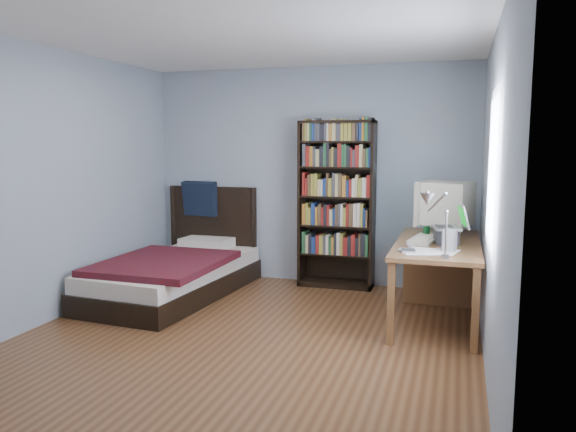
{
  "coord_description": "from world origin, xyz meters",
  "views": [
    {
      "loc": [
        1.68,
        -4.23,
        1.65
      ],
      "look_at": [
        0.07,
        0.98,
        0.92
      ],
      "focal_mm": 35.0,
      "sensor_mm": 36.0,
      "label": 1
    }
  ],
  "objects_px": {
    "desk": "(439,265)",
    "speaker": "(450,240)",
    "keyboard": "(424,240)",
    "bookshelf": "(337,204)",
    "desk_lamp": "(431,206)",
    "soda_can": "(426,232)",
    "crt_monitor": "(445,204)",
    "laptop": "(449,232)",
    "bed": "(177,271)"
  },
  "relations": [
    {
      "from": "crt_monitor",
      "to": "laptop",
      "type": "xyz_separation_m",
      "value": [
        0.05,
        -0.54,
        -0.2
      ]
    },
    {
      "from": "speaker",
      "to": "bed",
      "type": "height_order",
      "value": "bed"
    },
    {
      "from": "desk",
      "to": "speaker",
      "type": "xyz_separation_m",
      "value": [
        0.11,
        -0.9,
        0.41
      ]
    },
    {
      "from": "crt_monitor",
      "to": "desk_lamp",
      "type": "relative_size",
      "value": 1.04
    },
    {
      "from": "keyboard",
      "to": "soda_can",
      "type": "relative_size",
      "value": 4.34
    },
    {
      "from": "soda_can",
      "to": "bookshelf",
      "type": "xyz_separation_m",
      "value": [
        -1.03,
        0.68,
        0.16
      ]
    },
    {
      "from": "laptop",
      "to": "bookshelf",
      "type": "xyz_separation_m",
      "value": [
        -1.24,
        0.97,
        0.11
      ]
    },
    {
      "from": "desk_lamp",
      "to": "speaker",
      "type": "height_order",
      "value": "desk_lamp"
    },
    {
      "from": "speaker",
      "to": "soda_can",
      "type": "height_order",
      "value": "speaker"
    },
    {
      "from": "laptop",
      "to": "soda_can",
      "type": "distance_m",
      "value": 0.36
    },
    {
      "from": "crt_monitor",
      "to": "bookshelf",
      "type": "height_order",
      "value": "bookshelf"
    },
    {
      "from": "desk",
      "to": "desk_lamp",
      "type": "relative_size",
      "value": 2.99
    },
    {
      "from": "desk_lamp",
      "to": "soda_can",
      "type": "xyz_separation_m",
      "value": [
        -0.09,
        1.31,
        -0.4
      ]
    },
    {
      "from": "bed",
      "to": "soda_can",
      "type": "bearing_deg",
      "value": 2.94
    },
    {
      "from": "bookshelf",
      "to": "bed",
      "type": "height_order",
      "value": "bookshelf"
    },
    {
      "from": "desk",
      "to": "speaker",
      "type": "relative_size",
      "value": 8.57
    },
    {
      "from": "desk_lamp",
      "to": "bed",
      "type": "bearing_deg",
      "value": 156.48
    },
    {
      "from": "speaker",
      "to": "bookshelf",
      "type": "height_order",
      "value": "bookshelf"
    },
    {
      "from": "desk",
      "to": "keyboard",
      "type": "xyz_separation_m",
      "value": [
        -0.13,
        -0.47,
        0.33
      ]
    },
    {
      "from": "bookshelf",
      "to": "desk",
      "type": "bearing_deg",
      "value": -21.07
    },
    {
      "from": "keyboard",
      "to": "speaker",
      "type": "height_order",
      "value": "speaker"
    },
    {
      "from": "desk",
      "to": "speaker",
      "type": "bearing_deg",
      "value": -83.14
    },
    {
      "from": "speaker",
      "to": "soda_can",
      "type": "relative_size",
      "value": 1.72
    },
    {
      "from": "soda_can",
      "to": "bed",
      "type": "relative_size",
      "value": 0.05
    },
    {
      "from": "soda_can",
      "to": "laptop",
      "type": "bearing_deg",
      "value": -54.23
    },
    {
      "from": "soda_can",
      "to": "bookshelf",
      "type": "bearing_deg",
      "value": 146.7
    },
    {
      "from": "crt_monitor",
      "to": "bed",
      "type": "relative_size",
      "value": 0.26
    },
    {
      "from": "speaker",
      "to": "soda_can",
      "type": "xyz_separation_m",
      "value": [
        -0.23,
        0.67,
        -0.04
      ]
    },
    {
      "from": "desk_lamp",
      "to": "keyboard",
      "type": "distance_m",
      "value": 1.17
    },
    {
      "from": "speaker",
      "to": "bookshelf",
      "type": "bearing_deg",
      "value": 147.26
    },
    {
      "from": "soda_can",
      "to": "bookshelf",
      "type": "relative_size",
      "value": 0.06
    },
    {
      "from": "desk",
      "to": "laptop",
      "type": "xyz_separation_m",
      "value": [
        0.09,
        -0.52,
        0.41
      ]
    },
    {
      "from": "crt_monitor",
      "to": "keyboard",
      "type": "height_order",
      "value": "crt_monitor"
    },
    {
      "from": "crt_monitor",
      "to": "laptop",
      "type": "bearing_deg",
      "value": -84.39
    },
    {
      "from": "keyboard",
      "to": "bed",
      "type": "distance_m",
      "value": 2.66
    },
    {
      "from": "keyboard",
      "to": "bookshelf",
      "type": "relative_size",
      "value": 0.26
    },
    {
      "from": "desk",
      "to": "laptop",
      "type": "relative_size",
      "value": 4.63
    },
    {
      "from": "desk_lamp",
      "to": "bookshelf",
      "type": "xyz_separation_m",
      "value": [
        -1.12,
        1.99,
        -0.24
      ]
    },
    {
      "from": "laptop",
      "to": "desk_lamp",
      "type": "bearing_deg",
      "value": -96.49
    },
    {
      "from": "keyboard",
      "to": "bed",
      "type": "height_order",
      "value": "bed"
    },
    {
      "from": "desk",
      "to": "speaker",
      "type": "height_order",
      "value": "speaker"
    },
    {
      "from": "desk",
      "to": "speaker",
      "type": "distance_m",
      "value": 1.0
    },
    {
      "from": "desk_lamp",
      "to": "desk",
      "type": "bearing_deg",
      "value": 89.02
    },
    {
      "from": "crt_monitor",
      "to": "soda_can",
      "type": "relative_size",
      "value": 5.12
    },
    {
      "from": "crt_monitor",
      "to": "soda_can",
      "type": "distance_m",
      "value": 0.38
    },
    {
      "from": "desk_lamp",
      "to": "keyboard",
      "type": "xyz_separation_m",
      "value": [
        -0.1,
        1.08,
        -0.44
      ]
    },
    {
      "from": "speaker",
      "to": "bookshelf",
      "type": "distance_m",
      "value": 1.85
    },
    {
      "from": "speaker",
      "to": "bed",
      "type": "bearing_deg",
      "value": -176.46
    },
    {
      "from": "desk",
      "to": "crt_monitor",
      "type": "distance_m",
      "value": 0.61
    },
    {
      "from": "soda_can",
      "to": "bookshelf",
      "type": "distance_m",
      "value": 1.24
    }
  ]
}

